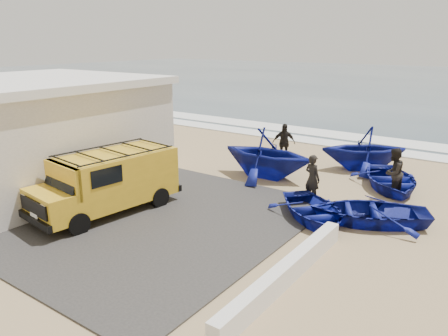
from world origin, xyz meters
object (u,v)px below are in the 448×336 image
Objects in this scene: parapet at (286,273)px; van at (109,180)px; boat_near_left at (313,210)px; boat_mid_left at (267,153)px; building at (27,132)px; boat_mid_right at (391,180)px; boat_far_left at (364,148)px; fisherman_front at (312,178)px; fisherman_middle at (393,173)px; fisherman_back at (284,143)px; boat_near_right at (368,211)px.

van is (-7.18, 0.66, 0.89)m from parapet.
boat_mid_left reaches higher than boat_near_left.
boat_mid_right is at bearing 31.65° from building.
fisherman_front is (-0.15, -5.28, -0.11)m from boat_far_left.
fisherman_middle is at bearing 21.14° from boat_near_left.
parapet is at bearing -26.49° from boat_far_left.
boat_mid_right is at bearing 4.94° from boat_far_left.
boat_far_left is (5.44, 10.27, -0.16)m from van.
van is 1.54× the size of boat_near_left.
boat_mid_right is at bearing -149.54° from fisherman_middle.
parapet is 5.99m from fisherman_front.
fisherman_back is at bearing 51.52° from building.
fisherman_back is at bearing -33.92° from fisherman_front.
parapet is 7.26m from van.
van reaches higher than boat_near_left.
boat_mid_left is at bearing 166.70° from boat_mid_right.
fisherman_middle is at bearing 155.41° from boat_near_right.
building is 5.42m from van.
van is 1.39× the size of boat_near_right.
boat_mid_right reaches higher than boat_near_right.
boat_near_left is 1.91× the size of fisherman_front.
van is at bearing -33.41° from fisherman_middle.
building is 14.65m from fisherman_middle.
van reaches higher than boat_far_left.
fisherman_front reaches higher than boat_mid_right.
van is at bearing 174.77° from parapet.
parapet is 3.35× the size of fisherman_front.
building is at bearing -163.68° from fisherman_back.
boat_far_left reaches higher than boat_near_left.
boat_near_right is 6.43m from boat_far_left.
boat_near_right is at bearing -15.55° from boat_far_left.
boat_mid_right is at bearing 89.35° from parapet.
fisherman_front is (-1.90, 5.65, 0.62)m from parapet.
building reaches higher than parapet.
boat_mid_left is at bearing 123.28° from parapet.
parapet is 1.59× the size of boat_near_right.
boat_near_right is (7.62, 4.25, -0.77)m from van.
boat_near_right is at bearing 16.81° from building.
fisherman_front is 5.55m from fisherman_back.
boat_mid_left is at bearing -140.43° from boat_near_right.
fisherman_middle is (0.38, 7.88, 0.68)m from parapet.
boat_mid_left reaches higher than boat_mid_right.
boat_mid_left is 2.30× the size of fisherman_front.
boat_mid_right reaches higher than parapet.
building is 4.91× the size of fisherman_middle.
fisherman_back is (-4.27, 5.92, 0.60)m from boat_near_left.
boat_far_left is at bearing 42.69° from building.
boat_mid_left is 1.07× the size of boat_mid_right.
fisherman_front is at bearing 68.79° from boat_near_left.
building reaches higher than fisherman_back.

